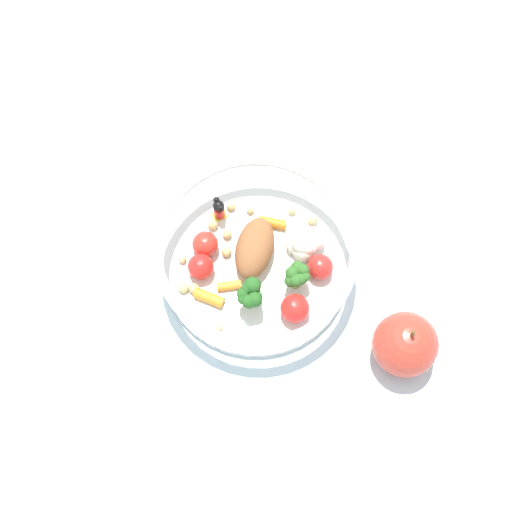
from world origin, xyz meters
name	(u,v)px	position (x,y,z in m)	size (l,w,h in m)	color
ground_plane	(256,281)	(0.00, 0.00, 0.00)	(2.40, 2.40, 0.00)	silver
food_container	(260,257)	(0.01, -0.01, 0.03)	(0.22, 0.22, 0.06)	white
loose_apple	(405,344)	(-0.16, -0.07, 0.03)	(0.07, 0.07, 0.08)	#BC3828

